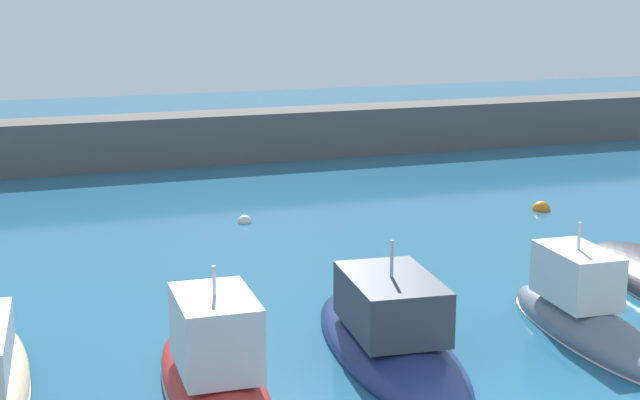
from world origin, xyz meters
TOP-DOWN VIEW (x-y plane):
  - breakwater_seawall at (0.00, 30.91)m, footprint 108.00×2.58m
  - motorboat_red_second at (-4.93, 4.04)m, footprint 2.33×7.18m
  - motorboat_navy_third at (-0.42, 5.10)m, footprint 3.43×8.50m
  - motorboat_slate_fourth at (4.66, 4.51)m, footprint 2.19×6.98m
  - mooring_buoy_orange at (10.89, 16.60)m, footprint 0.69×0.69m
  - mooring_buoy_white at (-0.46, 18.49)m, footprint 0.53×0.53m

SIDE VIEW (x-z plane):
  - mooring_buoy_orange at x=10.89m, z-range -0.34..0.34m
  - mooring_buoy_white at x=-0.46m, z-range -0.27..0.27m
  - motorboat_navy_third at x=-0.42m, z-range -1.19..2.03m
  - motorboat_slate_fourth at x=4.66m, z-range -1.08..2.05m
  - motorboat_red_second at x=-4.93m, z-range -1.06..2.22m
  - breakwater_seawall at x=0.00m, z-range 0.00..2.36m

